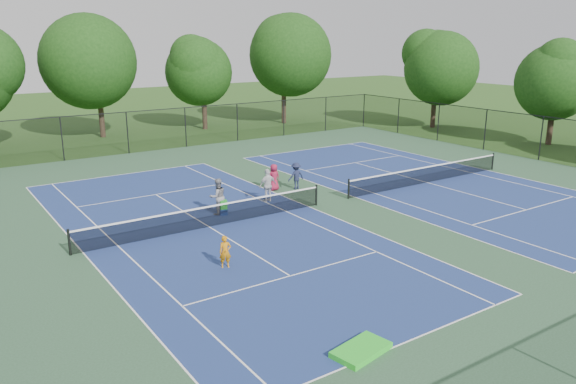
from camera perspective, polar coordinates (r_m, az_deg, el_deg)
ground at (r=28.83m, az=4.55°, el=-1.02°), size 140.00×140.00×0.00m
court_pad at (r=28.83m, az=4.55°, el=-1.01°), size 36.00×36.00×0.01m
tennis_court_left at (r=25.21m, az=-8.01°, el=-3.35°), size 12.00×23.83×1.07m
tennis_court_right at (r=33.48m, az=13.97°, el=1.08°), size 12.00×23.83×1.07m
perimeter_fence at (r=28.41m, az=4.62°, el=2.08°), size 36.08×36.08×3.02m
tree_back_b at (r=49.38m, az=-18.91°, el=12.88°), size 7.60×7.60×10.03m
tree_back_c at (r=51.68m, az=-8.65°, el=12.36°), size 6.00×6.00×8.40m
tree_back_d at (r=54.72m, az=-0.44°, el=14.11°), size 7.80×7.80×10.37m
tree_side_e at (r=53.80m, az=14.87°, el=12.50°), size 6.60×6.60×8.87m
tree_side_f at (r=48.15m, az=25.63°, el=10.55°), size 5.80×5.80×8.12m
child_player at (r=20.70m, az=-6.40°, el=-6.06°), size 0.51×0.42×1.21m
instructor at (r=26.73m, az=-7.15°, el=-0.47°), size 0.86×0.68×1.75m
bystander_a at (r=28.63m, az=-2.06°, el=0.68°), size 1.02×0.46×1.71m
bystander_b at (r=31.02m, az=0.82°, el=1.65°), size 0.98×0.58×1.49m
bystander_c at (r=30.77m, az=-1.44°, el=1.51°), size 0.74×0.50×1.47m
ball_crate at (r=26.82m, az=-6.57°, el=-2.02°), size 0.41×0.38×0.30m
ball_hopper at (r=26.71m, az=-6.59°, el=-1.27°), size 0.38×0.35×0.43m
green_tarp at (r=15.71m, az=7.44°, el=-15.63°), size 1.76×1.19×0.17m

